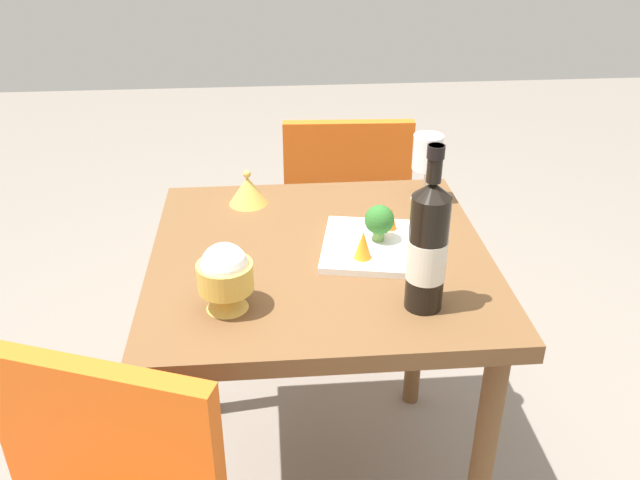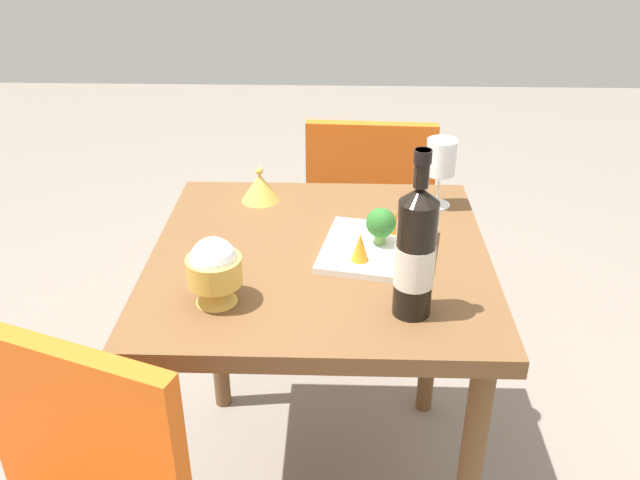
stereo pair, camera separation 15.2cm
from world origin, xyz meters
TOP-DOWN VIEW (x-y plane):
  - dining_table at (0.00, 0.00)m, footprint 0.77×0.77m
  - chair_near_window at (-0.69, 0.14)m, footprint 0.42×0.42m
  - wine_bottle at (0.23, 0.19)m, footprint 0.08×0.08m
  - wine_glass at (-0.25, 0.29)m, footprint 0.08×0.08m
  - rice_bowl at (0.21, -0.20)m, footprint 0.11×0.11m
  - rice_bowl_lid at (-0.27, -0.16)m, footprint 0.10×0.10m
  - serving_plate at (-0.00, 0.13)m, footprint 0.29×0.29m
  - broccoli_floret at (-0.02, 0.14)m, footprint 0.07×0.07m
  - carrot_garnish_left at (-0.07, 0.17)m, footprint 0.03×0.03m
  - carrot_garnish_right at (0.06, 0.09)m, footprint 0.04×0.04m

SIDE VIEW (x-z plane):
  - chair_near_window at x=-0.69m, z-range 0.10..0.95m
  - dining_table at x=0.00m, z-range 0.27..1.02m
  - serving_plate at x=0.00m, z-range 0.75..0.77m
  - rice_bowl_lid at x=-0.27m, z-range 0.74..0.84m
  - carrot_garnish_left at x=-0.07m, z-range 0.77..0.83m
  - carrot_garnish_right at x=0.06m, z-range 0.77..0.83m
  - broccoli_floret at x=-0.02m, z-range 0.78..0.86m
  - rice_bowl at x=0.21m, z-range 0.76..0.90m
  - wine_glass at x=-0.25m, z-range 0.79..0.97m
  - wine_bottle at x=0.23m, z-range 0.72..1.06m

